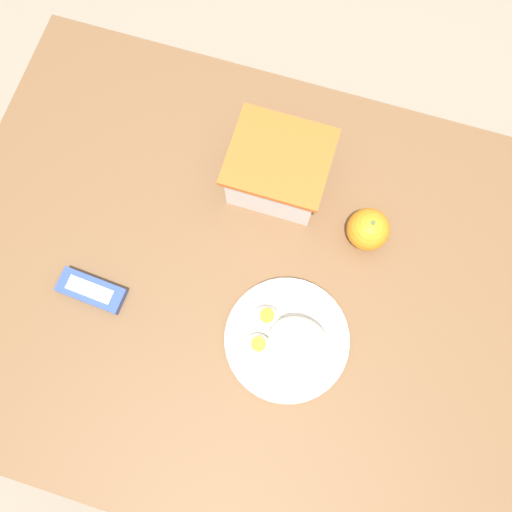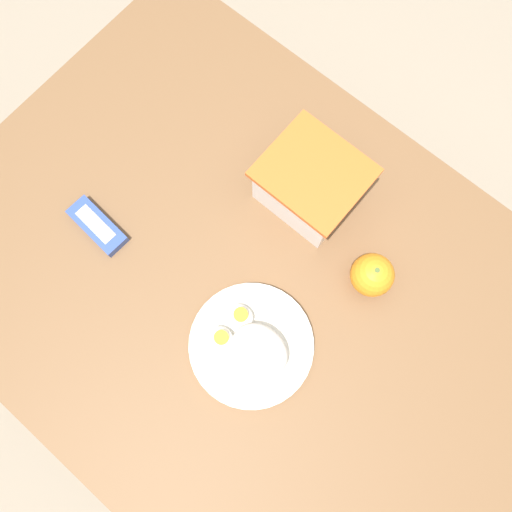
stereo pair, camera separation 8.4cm
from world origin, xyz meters
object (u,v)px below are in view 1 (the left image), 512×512
object	(u,v)px
orange_fruit	(368,229)
rice_plate	(289,339)
food_container	(278,170)
candy_bar	(91,291)

from	to	relation	value
orange_fruit	rice_plate	world-z (taller)	orange_fruit
orange_fruit	rice_plate	xyz separation A→B (m)	(-0.08, -0.22, -0.02)
food_container	orange_fruit	xyz separation A→B (m)	(0.18, -0.05, -0.01)
orange_fruit	rice_plate	distance (m)	0.23
food_container	candy_bar	distance (m)	0.38
food_container	rice_plate	size ratio (longest dim) A/B	0.81
candy_bar	food_container	bearing A→B (deg)	49.54
orange_fruit	candy_bar	distance (m)	0.48
food_container	candy_bar	size ratio (longest dim) A/B	1.43
food_container	rice_plate	bearing A→B (deg)	-70.09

